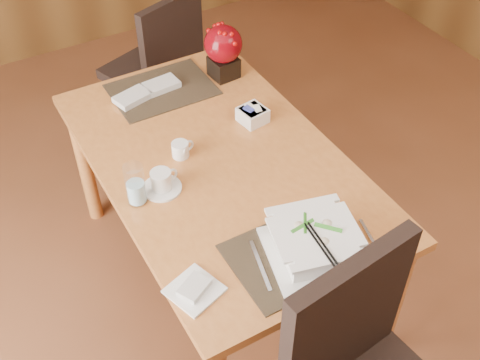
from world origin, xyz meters
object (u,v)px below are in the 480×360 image
coffee_cup (161,182)px  berry_decor (223,49)px  soup_setting (314,243)px  sugar_caddy (253,115)px  creamer_jug (180,150)px  far_chair (160,63)px  bread_plate (194,290)px  water_glass (135,185)px  dining_table (220,178)px

coffee_cup → berry_decor: 0.79m
soup_setting → sugar_caddy: bearing=88.9°
creamer_jug → far_chair: 1.08m
soup_setting → far_chair: size_ratio=0.40×
bread_plate → far_chair: (0.58, 1.61, -0.23)m
far_chair → soup_setting: bearing=64.3°
coffee_cup → water_glass: 0.12m
coffee_cup → sugar_caddy: size_ratio=1.40×
soup_setting → coffee_cup: 0.63m
water_glass → sugar_caddy: water_glass is taller
creamer_jug → far_chair: bearing=65.9°
coffee_cup → dining_table: bearing=8.1°
water_glass → creamer_jug: bearing=31.5°
dining_table → berry_decor: bearing=59.8°
bread_plate → dining_table: bearing=54.4°
creamer_jug → berry_decor: berry_decor is taller
dining_table → creamer_jug: (-0.12, 0.10, 0.13)m
soup_setting → dining_table: bearing=108.2°
coffee_cup → berry_decor: berry_decor is taller
coffee_cup → water_glass: (-0.10, -0.01, 0.05)m
creamer_jug → water_glass: bearing=-154.0°
creamer_jug → bread_plate: (-0.25, -0.62, -0.03)m
coffee_cup → berry_decor: bearing=44.2°
water_glass → far_chair: far_chair is taller
soup_setting → bread_plate: (-0.41, 0.06, -0.06)m
dining_table → sugar_caddy: 0.31m
creamer_jug → bread_plate: 0.66m
water_glass → sugar_caddy: size_ratio=1.60×
bread_plate → far_chair: bearing=70.2°
water_glass → soup_setting: bearing=-52.0°
creamer_jug → sugar_caddy: same height
soup_setting → far_chair: 1.71m
water_glass → far_chair: bearing=63.1°
sugar_caddy → bread_plate: bearing=-132.5°
water_glass → creamer_jug: size_ratio=1.92×
soup_setting → creamer_jug: bearing=117.7°
water_glass → berry_decor: bearing=40.1°
dining_table → soup_setting: size_ratio=4.07×
soup_setting → coffee_cup: (-0.31, 0.54, -0.03)m
creamer_jug → dining_table: bearing=-44.4°
soup_setting → far_chair: (0.17, 1.67, -0.29)m
soup_setting → bread_plate: soup_setting is taller
bread_plate → soup_setting: bearing=-8.8°
coffee_cup → bread_plate: 0.49m
water_glass → sugar_caddy: bearing=18.3°
sugar_caddy → soup_setting: bearing=-105.0°
coffee_cup → creamer_jug: bearing=43.7°
dining_table → water_glass: bearing=-171.9°
dining_table → water_glass: size_ratio=8.85×
creamer_jug → bread_plate: creamer_jug is taller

